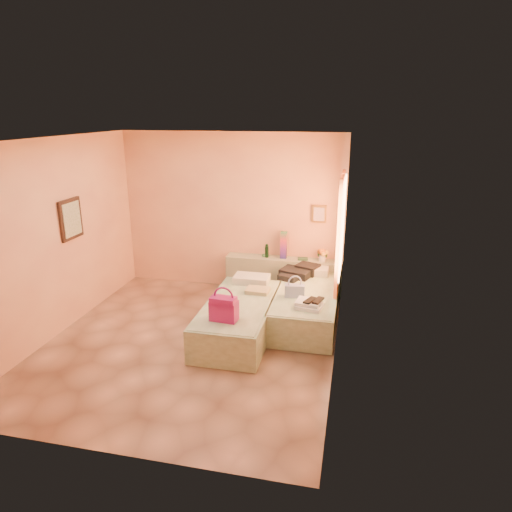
{
  "coord_description": "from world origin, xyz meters",
  "views": [
    {
      "loc": [
        2.14,
        -5.45,
        3.16
      ],
      "look_at": [
        0.75,
        0.85,
        1.07
      ],
      "focal_mm": 32.0,
      "sensor_mm": 36.0,
      "label": 1
    }
  ],
  "objects": [
    {
      "name": "ground",
      "position": [
        0.0,
        0.0,
        0.0
      ],
      "size": [
        4.5,
        4.5,
        0.0
      ],
      "primitive_type": "plane",
      "color": "tan",
      "rests_on": "ground"
    },
    {
      "name": "room_walls",
      "position": [
        0.21,
        0.57,
        1.79
      ],
      "size": [
        4.02,
        4.51,
        2.81
      ],
      "color": "#FCBD86",
      "rests_on": "ground"
    },
    {
      "name": "headboard_ledge",
      "position": [
        0.98,
        2.1,
        0.33
      ],
      "size": [
        2.05,
        0.3,
        0.65
      ],
      "primitive_type": "cube",
      "color": "#97A284",
      "rests_on": "ground"
    },
    {
      "name": "bed_left",
      "position": [
        0.6,
        0.4,
        0.25
      ],
      "size": [
        0.91,
        2.0,
        0.5
      ],
      "primitive_type": "cube",
      "rotation": [
        0.0,
        0.0,
        0.0
      ],
      "color": "beige",
      "rests_on": "ground"
    },
    {
      "name": "bed_right",
      "position": [
        1.5,
        1.05,
        0.25
      ],
      "size": [
        0.91,
        2.0,
        0.5
      ],
      "primitive_type": "cube",
      "rotation": [
        0.0,
        0.0,
        0.0
      ],
      "color": "beige",
      "rests_on": "ground"
    },
    {
      "name": "water_bottle",
      "position": [
        0.67,
        2.09,
        0.77
      ],
      "size": [
        0.07,
        0.07,
        0.23
      ],
      "primitive_type": "cylinder",
      "rotation": [
        0.0,
        0.0,
        -0.04
      ],
      "color": "#12341D",
      "rests_on": "headboard_ledge"
    },
    {
      "name": "rainbow_box",
      "position": [
        0.97,
        2.12,
        0.89
      ],
      "size": [
        0.11,
        0.11,
        0.48
      ],
      "primitive_type": "cube",
      "rotation": [
        0.0,
        0.0,
        -0.02
      ],
      "color": "#A61467",
      "rests_on": "headboard_ledge"
    },
    {
      "name": "small_dish",
      "position": [
        0.63,
        2.15,
        0.67
      ],
      "size": [
        0.16,
        0.16,
        0.03
      ],
      "primitive_type": "cylinder",
      "rotation": [
        0.0,
        0.0,
        -0.31
      ],
      "color": "#4C8C5B",
      "rests_on": "headboard_ledge"
    },
    {
      "name": "green_book",
      "position": [
        1.31,
        2.1,
        0.66
      ],
      "size": [
        0.19,
        0.15,
        0.03
      ],
      "primitive_type": "cube",
      "rotation": [
        0.0,
        0.0,
        0.15
      ],
      "color": "#2A4E36",
      "rests_on": "headboard_ledge"
    },
    {
      "name": "flower_vase",
      "position": [
        1.65,
        2.08,
        0.79
      ],
      "size": [
        0.24,
        0.24,
        0.27
      ],
      "primitive_type": "cube",
      "rotation": [
        0.0,
        0.0,
        0.19
      ],
      "color": "white",
      "rests_on": "headboard_ledge"
    },
    {
      "name": "magenta_handbag",
      "position": [
        0.55,
        -0.2,
        0.67
      ],
      "size": [
        0.37,
        0.23,
        0.33
      ],
      "primitive_type": "cube",
      "rotation": [
        0.0,
        0.0,
        -0.08
      ],
      "color": "#A61467",
      "rests_on": "bed_left"
    },
    {
      "name": "khaki_garment",
      "position": [
        0.78,
        0.83,
        0.53
      ],
      "size": [
        0.35,
        0.28,
        0.06
      ],
      "primitive_type": "cube",
      "rotation": [
        0.0,
        0.0,
        -0.03
      ],
      "color": "tan",
      "rests_on": "bed_left"
    },
    {
      "name": "clothes_pile",
      "position": [
        1.3,
        1.65,
        0.58
      ],
      "size": [
        0.64,
        0.64,
        0.16
      ],
      "primitive_type": "cube",
      "rotation": [
        0.0,
        0.0,
        -0.27
      ],
      "color": "black",
      "rests_on": "bed_right"
    },
    {
      "name": "blue_handbag",
      "position": [
        1.35,
        0.78,
        0.59
      ],
      "size": [
        0.31,
        0.17,
        0.19
      ],
      "primitive_type": "cube",
      "rotation": [
        0.0,
        0.0,
        0.14
      ],
      "color": "#4558A6",
      "rests_on": "bed_right"
    },
    {
      "name": "towel_stack",
      "position": [
        1.61,
        0.43,
        0.55
      ],
      "size": [
        0.4,
        0.36,
        0.1
      ],
      "primitive_type": "cube",
      "rotation": [
        0.0,
        0.0,
        -0.18
      ],
      "color": "white",
      "rests_on": "bed_right"
    },
    {
      "name": "sandal_pair",
      "position": [
        1.67,
        0.43,
        0.61
      ],
      "size": [
        0.26,
        0.3,
        0.03
      ],
      "primitive_type": "cube",
      "rotation": [
        0.0,
        0.0,
        -0.39
      ],
      "color": "black",
      "rests_on": "towel_stack"
    }
  ]
}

